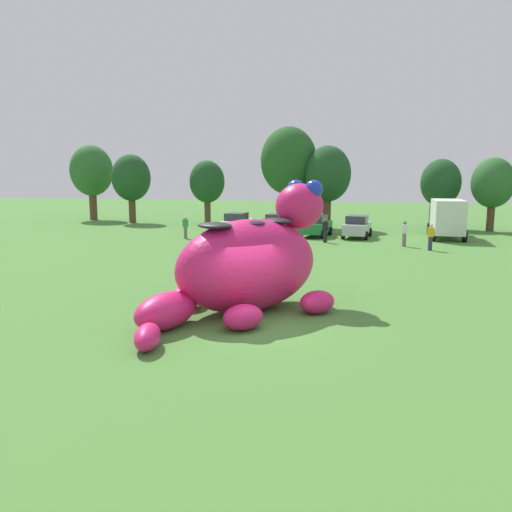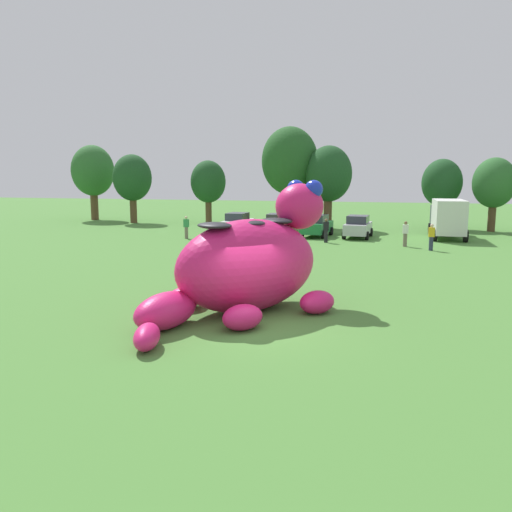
# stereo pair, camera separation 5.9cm
# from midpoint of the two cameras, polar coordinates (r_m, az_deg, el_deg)

# --- Properties ---
(ground_plane) EXTENTS (160.00, 160.00, 0.00)m
(ground_plane) POSITION_cam_midpoint_polar(r_m,az_deg,el_deg) (16.08, 0.79, -8.10)
(ground_plane) COLOR #4C8438
(giant_inflatable_creature) EXTENTS (6.27, 8.70, 4.57)m
(giant_inflatable_creature) POSITION_cam_midpoint_polar(r_m,az_deg,el_deg) (17.76, -0.91, -0.91)
(giant_inflatable_creature) COLOR #E01E6B
(giant_inflatable_creature) RESTS_ON ground
(car_white) EXTENTS (2.04, 4.15, 1.72)m
(car_white) POSITION_cam_midpoint_polar(r_m,az_deg,el_deg) (42.06, -2.19, 3.70)
(car_white) COLOR white
(car_white) RESTS_ON ground
(car_orange) EXTENTS (2.03, 4.14, 1.72)m
(car_orange) POSITION_cam_midpoint_polar(r_m,az_deg,el_deg) (41.08, 2.33, 3.57)
(car_orange) COLOR orange
(car_orange) RESTS_ON ground
(car_green) EXTENTS (2.31, 4.27, 1.72)m
(car_green) POSITION_cam_midpoint_polar(r_m,az_deg,el_deg) (40.31, 6.68, 3.42)
(car_green) COLOR #1E7238
(car_green) RESTS_ON ground
(car_silver) EXTENTS (2.18, 4.22, 1.72)m
(car_silver) POSITION_cam_midpoint_polar(r_m,az_deg,el_deg) (39.97, 11.22, 3.26)
(car_silver) COLOR #B7BABF
(car_silver) RESTS_ON ground
(box_truck) EXTENTS (2.39, 6.42, 2.95)m
(box_truck) POSITION_cam_midpoint_polar(r_m,az_deg,el_deg) (41.62, 20.52, 4.11)
(box_truck) COLOR #333842
(box_truck) RESTS_ON ground
(tree_far_left) EXTENTS (4.50, 4.50, 7.98)m
(tree_far_left) POSITION_cam_midpoint_polar(r_m,az_deg,el_deg) (57.97, -17.98, 9.03)
(tree_far_left) COLOR brown
(tree_far_left) RESTS_ON ground
(tree_left) EXTENTS (3.86, 3.86, 6.86)m
(tree_left) POSITION_cam_midpoint_polar(r_m,az_deg,el_deg) (53.10, -13.85, 8.46)
(tree_left) COLOR brown
(tree_left) RESTS_ON ground
(tree_mid_left) EXTENTS (3.53, 3.53, 6.26)m
(tree_mid_left) POSITION_cam_midpoint_polar(r_m,az_deg,el_deg) (51.95, -5.53, 8.24)
(tree_mid_left) COLOR brown
(tree_mid_left) RESTS_ON ground
(tree_centre_left) EXTENTS (5.19, 5.19, 9.22)m
(tree_centre_left) POSITION_cam_midpoint_polar(r_m,az_deg,el_deg) (47.97, 3.65, 10.52)
(tree_centre_left) COLOR brown
(tree_centre_left) RESTS_ON ground
(tree_centre) EXTENTS (4.17, 4.17, 7.41)m
(tree_centre) POSITION_cam_midpoint_polar(r_m,az_deg,el_deg) (46.69, 7.99, 9.04)
(tree_centre) COLOR brown
(tree_centre) RESTS_ON ground
(tree_centre_right) EXTENTS (3.50, 3.50, 6.22)m
(tree_centre_right) POSITION_cam_midpoint_polar(r_m,az_deg,el_deg) (48.74, 19.96, 7.67)
(tree_centre_right) COLOR brown
(tree_centre_right) RESTS_ON ground
(tree_mid_right) EXTENTS (3.53, 3.53, 6.26)m
(tree_mid_right) POSITION_cam_midpoint_polar(r_m,az_deg,el_deg) (47.91, 24.99, 7.40)
(tree_mid_right) COLOR brown
(tree_mid_right) RESTS_ON ground
(spectator_near_inflatable) EXTENTS (0.38, 0.26, 1.71)m
(spectator_near_inflatable) POSITION_cam_midpoint_polar(r_m,az_deg,el_deg) (38.98, -7.96, 3.19)
(spectator_near_inflatable) COLOR #726656
(spectator_near_inflatable) RESTS_ON ground
(spectator_mid_field) EXTENTS (0.38, 0.26, 1.71)m
(spectator_mid_field) POSITION_cam_midpoint_polar(r_m,az_deg,el_deg) (34.27, 18.92, 2.00)
(spectator_mid_field) COLOR #2D334C
(spectator_mid_field) RESTS_ON ground
(spectator_by_cars) EXTENTS (0.38, 0.26, 1.71)m
(spectator_by_cars) POSITION_cam_midpoint_polar(r_m,az_deg,el_deg) (35.69, 16.25, 2.39)
(spectator_by_cars) COLOR #726656
(spectator_by_cars) RESTS_ON ground
(spectator_wandering) EXTENTS (0.38, 0.26, 1.71)m
(spectator_wandering) POSITION_cam_midpoint_polar(r_m,az_deg,el_deg) (36.67, 7.72, 2.83)
(spectator_wandering) COLOR black
(spectator_wandering) RESTS_ON ground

